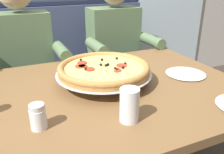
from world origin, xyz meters
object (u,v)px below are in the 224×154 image
at_px(dining_table, 115,102).
at_px(pizza, 104,69).
at_px(booth_bench, 69,80).
at_px(drinking_glass, 129,107).
at_px(shaker_pepper_flakes, 38,118).
at_px(diner_right, 119,49).
at_px(diner_left, 25,61).
at_px(plate_near_right, 186,73).

bearing_deg(dining_table, pizza, 112.72).
height_order(booth_bench, drinking_glass, booth_bench).
distance_m(pizza, drinking_glass, 0.36).
relative_size(shaker_pepper_flakes, drinking_glass, 0.73).
bearing_deg(diner_right, pizza, -121.36).
bearing_deg(dining_table, shaker_pepper_flakes, -152.55).
bearing_deg(shaker_pepper_flakes, booth_bench, 71.50).
xyz_separation_m(diner_left, plate_near_right, (0.78, -0.71, 0.04)).
xyz_separation_m(shaker_pepper_flakes, plate_near_right, (0.82, 0.19, -0.03)).
bearing_deg(dining_table, diner_right, 63.06).
bearing_deg(plate_near_right, shaker_pepper_flakes, -166.70).
height_order(diner_right, drinking_glass, diner_right).
relative_size(dining_table, pizza, 2.69).
xyz_separation_m(booth_bench, diner_left, (-0.36, -0.27, 0.31)).
relative_size(booth_bench, diner_right, 1.24).
xyz_separation_m(booth_bench, drinking_glass, (-0.07, -1.26, 0.40)).
xyz_separation_m(diner_right, pizza, (-0.38, -0.63, 0.11)).
distance_m(dining_table, plate_near_right, 0.44).
height_order(booth_bench, shaker_pepper_flakes, booth_bench).
bearing_deg(drinking_glass, diner_right, 66.56).
height_order(pizza, plate_near_right, pizza).
height_order(dining_table, drinking_glass, drinking_glass).
height_order(dining_table, plate_near_right, plate_near_right).
xyz_separation_m(dining_table, shaker_pepper_flakes, (-0.39, -0.20, 0.12)).
bearing_deg(booth_bench, diner_left, -143.19).
height_order(booth_bench, pizza, booth_bench).
bearing_deg(dining_table, booth_bench, 90.00).
height_order(plate_near_right, drinking_glass, drinking_glass).
bearing_deg(drinking_glass, shaker_pepper_flakes, 164.69).
distance_m(dining_table, shaker_pepper_flakes, 0.46).
distance_m(booth_bench, dining_table, 1.00).
distance_m(diner_left, shaker_pepper_flakes, 0.91).
bearing_deg(diner_left, pizza, -62.62).
bearing_deg(booth_bench, dining_table, -90.00).
distance_m(booth_bench, plate_near_right, 1.12).
bearing_deg(drinking_glass, plate_near_right, 29.20).
bearing_deg(pizza, dining_table, -67.28).
height_order(dining_table, pizza, pizza).
height_order(diner_left, shaker_pepper_flakes, diner_left).
bearing_deg(shaker_pepper_flakes, pizza, 36.91).
distance_m(diner_right, drinking_glass, 1.08).
relative_size(booth_bench, dining_table, 1.22).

